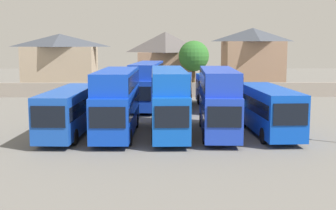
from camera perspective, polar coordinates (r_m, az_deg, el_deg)
The scene contains 15 objects.
ground at distance 51.53m, azimuth -0.20°, elevation 0.25°, with size 140.00×140.00×0.00m, color slate.
depot_boundary_wall at distance 57.27m, azimuth -0.26°, elevation 1.92°, with size 56.00×0.50×1.80m, color gray.
bus_1 at distance 34.16m, azimuth -12.29°, elevation -0.52°, with size 2.92×10.76×3.39m.
bus_2 at distance 33.36m, azimuth -6.45°, elevation 0.77°, with size 2.77×10.34×4.83m.
bus_3 at distance 33.80m, azimuth 0.08°, elevation 0.93°, with size 2.73×11.71×4.85m.
bus_4 at distance 33.69m, azimuth 6.36°, elevation 0.87°, with size 2.94×10.53×4.87m.
bus_5 at distance 34.45m, azimuth 12.56°, elevation -0.37°, with size 2.97×10.19×3.49m.
bus_6 at distance 47.79m, azimuth -6.95°, elevation 1.98°, with size 3.10×11.96×3.46m.
bus_7 at distance 47.42m, azimuth -2.65°, elevation 2.84°, with size 3.44×11.91×4.74m.
bus_8 at distance 47.09m, azimuth 1.36°, elevation 1.93°, with size 3.42×11.68×3.42m.
bus_9 at distance 47.31m, azimuth 5.98°, elevation 1.87°, with size 3.36×10.36×3.35m.
house_terrace_left at distance 66.68m, azimuth -13.39°, elevation 5.30°, with size 10.32×6.44×8.06m.
house_terrace_centre at distance 65.02m, azimuth -0.34°, elevation 5.61°, with size 7.94×7.19×8.36m.
house_terrace_right at distance 67.05m, azimuth 10.55°, elevation 5.77°, with size 8.59×7.42×8.92m.
tree_left_of_lot at distance 59.63m, azimuth 3.27°, elevation 6.14°, with size 4.00×4.00×7.09m.
Camera 1 is at (-0.44, -33.08, 6.79)m, focal length 48.46 mm.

